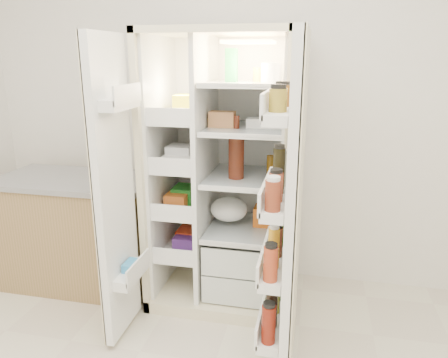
# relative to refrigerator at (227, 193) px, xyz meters

# --- Properties ---
(wall_back) EXTENTS (4.00, 0.02, 2.70)m
(wall_back) POSITION_rel_refrigerator_xyz_m (0.10, 0.35, 0.61)
(wall_back) COLOR white
(wall_back) RESTS_ON floor
(refrigerator) EXTENTS (0.92, 0.70, 1.80)m
(refrigerator) POSITION_rel_refrigerator_xyz_m (0.00, 0.00, 0.00)
(refrigerator) COLOR beige
(refrigerator) RESTS_ON floor
(freezer_door) EXTENTS (0.15, 0.40, 1.72)m
(freezer_door) POSITION_rel_refrigerator_xyz_m (-0.51, -0.60, 0.15)
(freezer_door) COLOR white
(freezer_door) RESTS_ON floor
(fridge_door) EXTENTS (0.17, 0.58, 1.72)m
(fridge_door) POSITION_rel_refrigerator_xyz_m (0.47, -0.70, 0.13)
(fridge_door) COLOR white
(fridge_door) RESTS_ON floor
(kitchen_counter) EXTENTS (1.12, 0.60, 0.81)m
(kitchen_counter) POSITION_rel_refrigerator_xyz_m (-1.08, -0.10, -0.34)
(kitchen_counter) COLOR #95724A
(kitchen_counter) RESTS_ON floor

